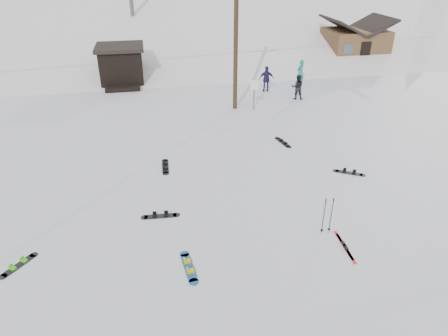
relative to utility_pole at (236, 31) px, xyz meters
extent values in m
plane|color=silver|center=(-2.00, -14.00, -4.68)|extent=(200.00, 200.00, 0.00)
cube|color=white|center=(-2.00, 41.00, -16.68)|extent=(60.00, 85.24, 65.97)
cube|color=silver|center=(36.00, 36.00, -15.68)|extent=(45.66, 93.98, 54.59)
cylinder|color=#3A2819|center=(0.00, 0.00, -0.18)|extent=(0.26, 0.26, 9.00)
cylinder|color=#595B60|center=(1.10, -0.40, -3.78)|extent=(0.07, 0.07, 1.80)
cube|color=white|center=(1.10, -0.44, -3.13)|extent=(0.50, 0.04, 0.60)
cube|color=black|center=(-7.00, 7.00, -3.43)|extent=(3.00, 3.00, 2.50)
cube|color=black|center=(-7.00, 7.00, -2.06)|extent=(3.40, 3.40, 0.25)
cube|color=black|center=(-7.00, 5.20, -4.53)|extent=(2.40, 1.20, 0.30)
cube|color=brown|center=(13.00, 10.00, -3.33)|extent=(5.00, 4.00, 2.70)
cube|color=black|center=(11.65, 10.00, -1.63)|extent=(2.69, 4.40, 1.43)
cube|color=black|center=(14.35, 10.00, -1.63)|extent=(2.69, 4.40, 1.43)
cube|color=black|center=(13.00, 7.98, -3.58)|extent=(0.90, 0.06, 1.90)
cube|color=#175799|center=(-4.51, -13.77, -4.67)|extent=(0.44, 1.32, 0.03)
cylinder|color=#175799|center=(-4.59, -13.12, -4.67)|extent=(0.30, 0.30, 0.03)
cylinder|color=#175799|center=(-4.44, -14.41, -4.67)|extent=(0.30, 0.30, 0.03)
cube|color=gold|center=(-4.54, -13.54, -4.61)|extent=(0.23, 0.18, 0.08)
cube|color=gold|center=(-4.49, -14.00, -4.61)|extent=(0.23, 0.18, 0.08)
cube|color=red|center=(0.71, -13.86, -4.67)|extent=(0.18, 1.54, 0.02)
cube|color=black|center=(0.71, -13.86, -4.63)|extent=(0.09, 0.28, 0.07)
cube|color=red|center=(0.72, -13.70, -4.67)|extent=(0.18, 1.54, 0.02)
cube|color=black|center=(0.72, -13.70, -4.63)|extent=(0.09, 0.28, 0.07)
cylinder|color=black|center=(0.29, -12.85, -4.02)|extent=(0.03, 0.03, 1.33)
cylinder|color=black|center=(0.29, -12.85, -4.61)|extent=(0.10, 0.10, 0.01)
cylinder|color=black|center=(0.29, -12.85, -3.38)|extent=(0.04, 0.04, 0.12)
cylinder|color=black|center=(0.57, -12.85, -4.02)|extent=(0.03, 0.03, 1.33)
cylinder|color=black|center=(0.57, -12.85, -4.61)|extent=(0.10, 0.10, 0.01)
cylinder|color=black|center=(0.57, -12.85, -3.38)|extent=(0.04, 0.04, 0.12)
cube|color=black|center=(-5.24, -10.84, -4.67)|extent=(1.20, 0.34, 0.02)
cylinder|color=black|center=(-4.65, -10.87, -4.67)|extent=(0.27, 0.27, 0.02)
cylinder|color=black|center=(-5.83, -10.80, -4.67)|extent=(0.27, 0.27, 0.02)
cube|color=black|center=(-5.02, -10.85, -4.62)|extent=(0.16, 0.20, 0.08)
cube|color=black|center=(-5.45, -10.82, -4.62)|extent=(0.16, 0.20, 0.08)
cube|color=black|center=(-4.80, -6.98, -4.67)|extent=(0.34, 1.28, 0.03)
cylinder|color=black|center=(-4.78, -6.34, -4.67)|extent=(0.29, 0.29, 0.03)
cylinder|color=black|center=(-4.83, -7.61, -4.67)|extent=(0.29, 0.29, 0.03)
cube|color=black|center=(-4.79, -6.75, -4.61)|extent=(0.21, 0.16, 0.08)
cube|color=black|center=(-4.81, -7.21, -4.61)|extent=(0.21, 0.16, 0.08)
cube|color=black|center=(-9.75, -12.65, -4.67)|extent=(0.91, 1.03, 0.02)
cylinder|color=black|center=(-9.40, -12.21, -4.67)|extent=(0.26, 0.26, 0.02)
cylinder|color=black|center=(-10.11, -13.08, -4.67)|extent=(0.26, 0.26, 0.02)
cube|color=#40C817|center=(-9.63, -12.49, -4.62)|extent=(0.23, 0.22, 0.07)
cube|color=#40C817|center=(-9.88, -12.80, -4.62)|extent=(0.23, 0.22, 0.07)
cube|color=black|center=(3.19, -9.13, -4.67)|extent=(1.12, 0.82, 0.02)
cylinder|color=black|center=(3.68, -9.43, -4.67)|extent=(0.26, 0.26, 0.02)
cylinder|color=black|center=(2.70, -8.83, -4.67)|extent=(0.26, 0.26, 0.02)
cube|color=black|center=(3.37, -9.24, -4.62)|extent=(0.22, 0.23, 0.08)
cube|color=black|center=(3.02, -9.02, -4.62)|extent=(0.22, 0.23, 0.08)
cube|color=black|center=(1.32, -5.49, -4.67)|extent=(0.51, 1.22, 0.02)
cylinder|color=black|center=(1.20, -4.91, -4.67)|extent=(0.27, 0.27, 0.02)
cylinder|color=black|center=(1.45, -6.07, -4.67)|extent=(0.27, 0.27, 0.02)
cube|color=black|center=(1.28, -5.28, -4.62)|extent=(0.22, 0.18, 0.08)
cube|color=black|center=(1.37, -5.70, -4.62)|extent=(0.22, 0.18, 0.08)
imported|color=#0D8577|center=(5.72, 3.91, -3.75)|extent=(0.81, 0.74, 1.85)
imported|color=black|center=(4.42, 0.95, -3.87)|extent=(0.92, 0.79, 1.63)
imported|color=#DE4E5E|center=(11.19, 8.29, -3.88)|extent=(1.18, 0.96, 1.59)
imported|color=#201C47|center=(2.88, 2.90, -3.79)|extent=(1.09, 0.57, 1.77)
camera|label=1|loc=(-5.26, -23.24, 4.02)|focal=32.00mm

